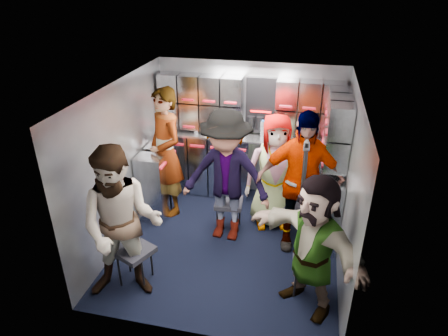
% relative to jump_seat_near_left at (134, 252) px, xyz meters
% --- Properties ---
extents(floor, '(3.00, 3.00, 0.00)m').
position_rel_jump_seat_near_left_xyz_m(floor, '(0.91, 0.91, -0.41)').
color(floor, black).
rests_on(floor, ground).
extents(wall_back, '(2.80, 0.04, 2.10)m').
position_rel_jump_seat_near_left_xyz_m(wall_back, '(0.91, 2.41, 0.64)').
color(wall_back, '#9397A0').
rests_on(wall_back, ground).
extents(wall_left, '(0.04, 3.00, 2.10)m').
position_rel_jump_seat_near_left_xyz_m(wall_left, '(-0.49, 0.91, 0.64)').
color(wall_left, '#9397A0').
rests_on(wall_left, ground).
extents(wall_right, '(0.04, 3.00, 2.10)m').
position_rel_jump_seat_near_left_xyz_m(wall_right, '(2.31, 0.91, 0.64)').
color(wall_right, '#9397A0').
rests_on(wall_right, ground).
extents(ceiling, '(2.80, 3.00, 0.02)m').
position_rel_jump_seat_near_left_xyz_m(ceiling, '(0.91, 0.91, 1.69)').
color(ceiling, silver).
rests_on(ceiling, wall_back).
extents(cart_bank_back, '(2.68, 0.38, 0.99)m').
position_rel_jump_seat_near_left_xyz_m(cart_bank_back, '(0.91, 2.20, 0.08)').
color(cart_bank_back, gray).
rests_on(cart_bank_back, ground).
extents(cart_bank_left, '(0.38, 0.76, 0.99)m').
position_rel_jump_seat_near_left_xyz_m(cart_bank_left, '(-0.28, 1.47, 0.08)').
color(cart_bank_left, gray).
rests_on(cart_bank_left, ground).
extents(counter, '(2.68, 0.42, 0.03)m').
position_rel_jump_seat_near_left_xyz_m(counter, '(0.91, 2.20, 0.60)').
color(counter, silver).
rests_on(counter, cart_bank_back).
extents(locker_bank_back, '(2.68, 0.28, 0.82)m').
position_rel_jump_seat_near_left_xyz_m(locker_bank_back, '(0.91, 2.26, 1.08)').
color(locker_bank_back, gray).
rests_on(locker_bank_back, wall_back).
extents(locker_bank_right, '(0.28, 1.00, 0.82)m').
position_rel_jump_seat_near_left_xyz_m(locker_bank_right, '(2.16, 1.61, 1.08)').
color(locker_bank_right, gray).
rests_on(locker_bank_right, wall_right).
extents(right_cabinet, '(0.28, 1.20, 1.00)m').
position_rel_jump_seat_near_left_xyz_m(right_cabinet, '(2.16, 1.51, 0.09)').
color(right_cabinet, gray).
rests_on(right_cabinet, ground).
extents(coffee_niche, '(0.46, 0.16, 0.84)m').
position_rel_jump_seat_near_left_xyz_m(coffee_niche, '(1.09, 2.32, 1.06)').
color(coffee_niche, black).
rests_on(coffee_niche, wall_back).
extents(red_latch_strip, '(2.60, 0.02, 0.03)m').
position_rel_jump_seat_near_left_xyz_m(red_latch_strip, '(0.91, 2.00, 0.47)').
color(red_latch_strip, maroon).
rests_on(red_latch_strip, cart_bank_back).
extents(jump_seat_near_left, '(0.51, 0.50, 0.47)m').
position_rel_jump_seat_near_left_xyz_m(jump_seat_near_left, '(0.00, 0.00, 0.00)').
color(jump_seat_near_left, black).
rests_on(jump_seat_near_left, ground).
extents(jump_seat_mid_left, '(0.40, 0.38, 0.44)m').
position_rel_jump_seat_near_left_xyz_m(jump_seat_mid_left, '(0.83, 1.27, -0.03)').
color(jump_seat_mid_left, black).
rests_on(jump_seat_mid_left, ground).
extents(jump_seat_center, '(0.45, 0.44, 0.43)m').
position_rel_jump_seat_near_left_xyz_m(jump_seat_center, '(1.40, 1.72, -0.03)').
color(jump_seat_center, black).
rests_on(jump_seat_center, ground).
extents(jump_seat_mid_right, '(0.45, 0.43, 0.42)m').
position_rel_jump_seat_near_left_xyz_m(jump_seat_mid_right, '(1.77, 1.30, -0.04)').
color(jump_seat_mid_right, black).
rests_on(jump_seat_mid_right, ground).
extents(jump_seat_near_right, '(0.38, 0.36, 0.43)m').
position_rel_jump_seat_near_left_xyz_m(jump_seat_near_right, '(1.96, 0.25, -0.03)').
color(jump_seat_near_right, black).
rests_on(jump_seat_near_right, ground).
extents(attendant_standing, '(0.81, 0.80, 1.89)m').
position_rel_jump_seat_near_left_xyz_m(attendant_standing, '(-0.14, 1.54, 0.53)').
color(attendant_standing, black).
rests_on(attendant_standing, ground).
extents(attendant_arc_a, '(1.01, 0.88, 1.79)m').
position_rel_jump_seat_near_left_xyz_m(attendant_arc_a, '(0.00, -0.18, 0.48)').
color(attendant_arc_a, black).
rests_on(attendant_arc_a, ground).
extents(attendant_arc_b, '(1.22, 0.76, 1.81)m').
position_rel_jump_seat_near_left_xyz_m(attendant_arc_b, '(0.83, 1.09, 0.49)').
color(attendant_arc_b, black).
rests_on(attendant_arc_b, ground).
extents(attendant_arc_c, '(0.90, 0.70, 1.64)m').
position_rel_jump_seat_near_left_xyz_m(attendant_arc_c, '(1.40, 1.54, 0.41)').
color(attendant_arc_c, black).
rests_on(attendant_arc_c, ground).
extents(attendant_arc_d, '(1.13, 0.55, 1.86)m').
position_rel_jump_seat_near_left_xyz_m(attendant_arc_d, '(1.77, 1.12, 0.52)').
color(attendant_arc_d, black).
rests_on(attendant_arc_d, ground).
extents(attendant_arc_e, '(1.43, 1.28, 1.58)m').
position_rel_jump_seat_near_left_xyz_m(attendant_arc_e, '(1.96, 0.07, 0.38)').
color(attendant_arc_e, black).
rests_on(attendant_arc_e, ground).
extents(bottle_left, '(0.06, 0.06, 0.26)m').
position_rel_jump_seat_near_left_xyz_m(bottle_left, '(0.13, 2.15, 0.75)').
color(bottle_left, white).
rests_on(bottle_left, counter).
extents(bottle_mid, '(0.07, 0.07, 0.26)m').
position_rel_jump_seat_near_left_xyz_m(bottle_mid, '(0.37, 2.15, 0.75)').
color(bottle_mid, white).
rests_on(bottle_mid, counter).
extents(bottle_right, '(0.07, 0.07, 0.27)m').
position_rel_jump_seat_near_left_xyz_m(bottle_right, '(1.14, 2.15, 0.75)').
color(bottle_right, white).
rests_on(bottle_right, counter).
extents(cup_left, '(0.08, 0.08, 0.11)m').
position_rel_jump_seat_near_left_xyz_m(cup_left, '(0.31, 2.14, 0.67)').
color(cup_left, '#CDB590').
rests_on(cup_left, counter).
extents(cup_right, '(0.07, 0.07, 0.09)m').
position_rel_jump_seat_near_left_xyz_m(cup_right, '(1.71, 2.14, 0.66)').
color(cup_right, '#CDB590').
rests_on(cup_right, counter).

